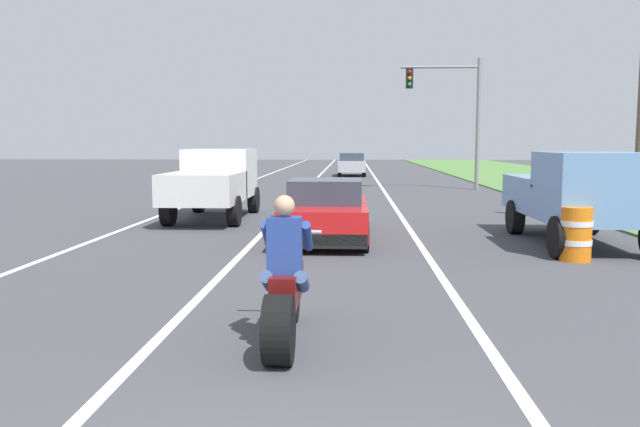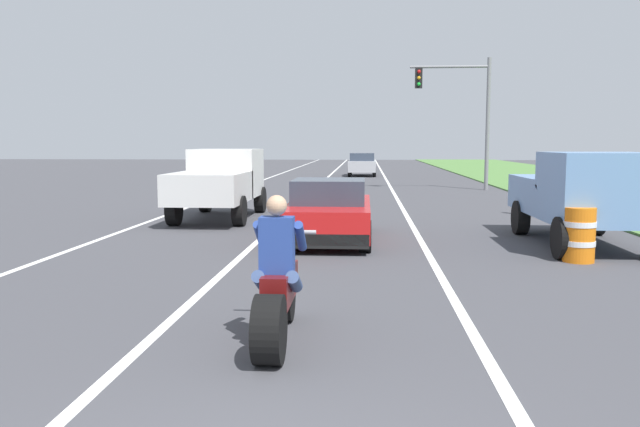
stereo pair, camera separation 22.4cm
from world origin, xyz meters
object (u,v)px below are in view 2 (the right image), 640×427
object	(u,v)px
sports_car_red	(329,212)
construction_barrel_nearest	(579,234)
pickup_truck_left_lane_white	(220,180)
pickup_truck_right_shoulder_light_blue	(582,193)
distant_car_far_ahead	(362,164)
motorcycle_with_rider	(277,291)
traffic_light_mast_near	(465,104)

from	to	relation	value
sports_car_red	construction_barrel_nearest	distance (m)	5.22
pickup_truck_left_lane_white	pickup_truck_right_shoulder_light_blue	xyz separation A→B (m)	(8.70, -4.24, 0.00)
construction_barrel_nearest	distant_car_far_ahead	xyz separation A→B (m)	(-4.12, 30.57, 0.27)
construction_barrel_nearest	pickup_truck_left_lane_white	bearing A→B (deg)	142.33
pickup_truck_right_shoulder_light_blue	motorcycle_with_rider	bearing A→B (deg)	-127.32
motorcycle_with_rider	distant_car_far_ahead	distance (m)	35.81
pickup_truck_left_lane_white	motorcycle_with_rider	bearing A→B (deg)	-74.31
pickup_truck_right_shoulder_light_blue	traffic_light_mast_near	bearing A→B (deg)	90.24
motorcycle_with_rider	traffic_light_mast_near	world-z (taller)	traffic_light_mast_near
motorcycle_with_rider	distant_car_far_ahead	size ratio (longest dim) A/B	0.55
pickup_truck_left_lane_white	distant_car_far_ahead	distance (m)	24.68
construction_barrel_nearest	distant_car_far_ahead	world-z (taller)	distant_car_far_ahead
sports_car_red	pickup_truck_left_lane_white	xyz separation A→B (m)	(-3.35, 3.91, 0.48)
traffic_light_mast_near	motorcycle_with_rider	bearing A→B (deg)	-103.03
pickup_truck_right_shoulder_light_blue	traffic_light_mast_near	world-z (taller)	traffic_light_mast_near
sports_car_red	pickup_truck_left_lane_white	bearing A→B (deg)	130.59
motorcycle_with_rider	construction_barrel_nearest	size ratio (longest dim) A/B	2.21
sports_car_red	motorcycle_with_rider	bearing A→B (deg)	-91.02
motorcycle_with_rider	sports_car_red	size ratio (longest dim) A/B	0.51
motorcycle_with_rider	traffic_light_mast_near	bearing A→B (deg)	76.97
motorcycle_with_rider	sports_car_red	distance (m)	7.53
motorcycle_with_rider	pickup_truck_left_lane_white	bearing A→B (deg)	105.69
sports_car_red	traffic_light_mast_near	bearing A→B (deg)	71.61
motorcycle_with_rider	traffic_light_mast_near	xyz separation A→B (m)	(5.42, 23.43, 3.34)
pickup_truck_right_shoulder_light_blue	construction_barrel_nearest	world-z (taller)	pickup_truck_right_shoulder_light_blue
motorcycle_with_rider	construction_barrel_nearest	distance (m)	7.12
pickup_truck_right_shoulder_light_blue	distant_car_far_ahead	world-z (taller)	pickup_truck_right_shoulder_light_blue
construction_barrel_nearest	traffic_light_mast_near	bearing A→B (deg)	88.12
traffic_light_mast_near	pickup_truck_left_lane_white	bearing A→B (deg)	-125.75
motorcycle_with_rider	pickup_truck_right_shoulder_light_blue	xyz separation A→B (m)	(5.49, 7.20, 0.51)
motorcycle_with_rider	pickup_truck_right_shoulder_light_blue	size ratio (longest dim) A/B	0.46
pickup_truck_right_shoulder_light_blue	traffic_light_mast_near	xyz separation A→B (m)	(-0.07, 16.23, 2.82)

